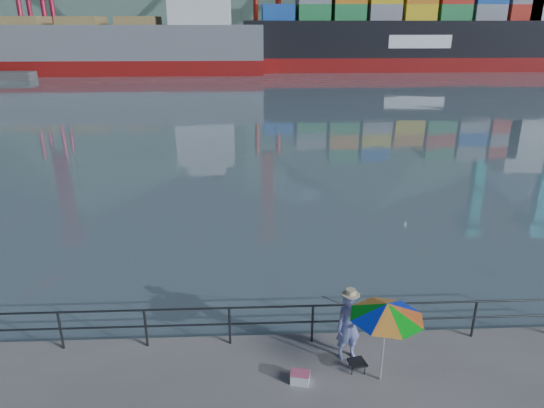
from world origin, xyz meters
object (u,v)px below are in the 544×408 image
at_px(beach_umbrella, 387,310).
at_px(container_ship, 421,32).
at_px(cooler_bag, 300,378).
at_px(fisherman, 349,326).
at_px(bulk_carrier, 106,45).

bearing_deg(beach_umbrella, container_ship, 70.98).
bearing_deg(cooler_bag, fisherman, 48.43).
xyz_separation_m(beach_umbrella, cooler_bag, (-1.77, -0.01, -1.65)).
bearing_deg(cooler_bag, container_ship, 83.35).
bearing_deg(beach_umbrella, cooler_bag, -179.75).
distance_m(bulk_carrier, container_ship, 50.78).
relative_size(fisherman, container_ship, 0.03).
distance_m(cooler_bag, container_ship, 80.45).
distance_m(fisherman, container_ship, 79.23).
distance_m(fisherman, bulk_carrier, 74.25).
xyz_separation_m(fisherman, beach_umbrella, (0.58, -0.82, 0.94)).
xyz_separation_m(beach_umbrella, bulk_carrier, (-24.62, 71.00, 2.35)).
xyz_separation_m(bulk_carrier, container_ship, (50.57, 4.30, 1.76)).
distance_m(beach_umbrella, bulk_carrier, 75.18).
height_order(fisherman, bulk_carrier, bulk_carrier).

